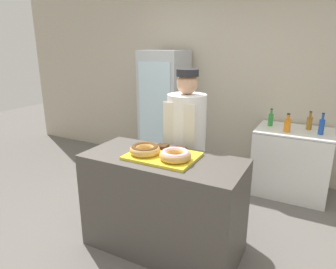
{
  "coord_description": "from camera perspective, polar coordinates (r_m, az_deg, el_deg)",
  "views": [
    {
      "loc": [
        1.17,
        -2.12,
        1.84
      ],
      "look_at": [
        0.0,
        0.1,
        1.09
      ],
      "focal_mm": 32.0,
      "sensor_mm": 36.0,
      "label": 1
    }
  ],
  "objects": [
    {
      "name": "donut_light_glaze",
      "position": [
        2.46,
        1.39,
        -3.88
      ],
      "size": [
        0.27,
        0.27,
        0.08
      ],
      "color": "tan",
      "rests_on": "serving_tray"
    },
    {
      "name": "bottle_orange",
      "position": [
        3.84,
        21.79,
        1.74
      ],
      "size": [
        0.08,
        0.08,
        0.23
      ],
      "color": "orange",
      "rests_on": "chest_freezer"
    },
    {
      "name": "baker_person",
      "position": [
        3.14,
        3.43,
        -1.86
      ],
      "size": [
        0.4,
        0.4,
        1.61
      ],
      "color": "#4C4C51",
      "rests_on": "ground_plane"
    },
    {
      "name": "bottle_amber",
      "position": [
        4.05,
        25.34,
        2.06
      ],
      "size": [
        0.06,
        0.06,
        0.23
      ],
      "color": "#99661E",
      "rests_on": "chest_freezer"
    },
    {
      "name": "donut_chocolate_glaze",
      "position": [
        2.6,
        -4.43,
        -2.8
      ],
      "size": [
        0.27,
        0.27,
        0.08
      ],
      "color": "tan",
      "rests_on": "serving_tray"
    },
    {
      "name": "serving_tray",
      "position": [
        2.59,
        -1.04,
        -4.13
      ],
      "size": [
        0.59,
        0.44,
        0.02
      ],
      "color": "yellow",
      "rests_on": "display_counter"
    },
    {
      "name": "chest_freezer",
      "position": [
        4.11,
        22.39,
        -4.74
      ],
      "size": [
        0.89,
        0.67,
        0.84
      ],
      "color": "white",
      "rests_on": "ground_plane"
    },
    {
      "name": "beverage_fridge",
      "position": [
        4.48,
        -0.69,
        4.42
      ],
      "size": [
        0.6,
        0.6,
        1.77
      ],
      "color": "#ADB2B7",
      "rests_on": "ground_plane"
    },
    {
      "name": "bottle_blue",
      "position": [
        3.88,
        27.22,
        1.41
      ],
      "size": [
        0.06,
        0.06,
        0.26
      ],
      "color": "#1E4CB2",
      "rests_on": "chest_freezer"
    },
    {
      "name": "brownie_back_left",
      "position": [
        2.74,
        -1.12,
        -2.3
      ],
      "size": [
        0.1,
        0.1,
        0.03
      ],
      "color": "#382111",
      "rests_on": "serving_tray"
    },
    {
      "name": "wall_back",
      "position": [
        4.43,
        12.56,
        9.97
      ],
      "size": [
        8.0,
        0.06,
        2.7
      ],
      "color": "#BCB29E",
      "rests_on": "ground_plane"
    },
    {
      "name": "ground_plane",
      "position": [
        3.04,
        -0.94,
        -20.53
      ],
      "size": [
        14.0,
        14.0,
        0.0
      ],
      "primitive_type": "plane",
      "color": "#66605B"
    },
    {
      "name": "bottle_green",
      "position": [
        4.05,
        18.98,
        2.76
      ],
      "size": [
        0.06,
        0.06,
        0.23
      ],
      "color": "#2D8C38",
      "rests_on": "chest_freezer"
    },
    {
      "name": "display_counter",
      "position": [
        2.79,
        -0.99,
        -13.09
      ],
      "size": [
        1.41,
        0.64,
        0.91
      ],
      "color": "#4C4742",
      "rests_on": "ground_plane"
    },
    {
      "name": "brownie_back_right",
      "position": [
        2.67,
        2.15,
        -2.86
      ],
      "size": [
        0.1,
        0.1,
        0.03
      ],
      "color": "#382111",
      "rests_on": "serving_tray"
    }
  ]
}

